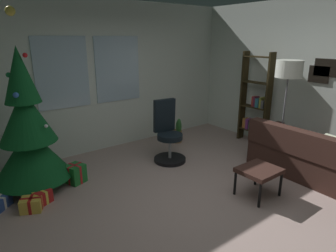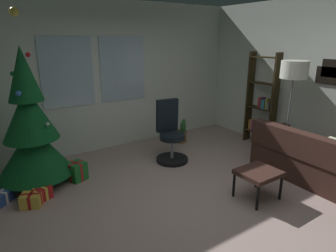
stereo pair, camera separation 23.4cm
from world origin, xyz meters
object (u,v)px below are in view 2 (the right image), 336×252
(couch, at_px, (335,166))
(gift_box_gold, at_px, (31,200))
(floor_lamp, at_px, (294,75))
(gift_box_blue, at_px, (0,198))
(gift_box_green, at_px, (77,171))
(footstool, at_px, (258,174))
(gift_box_red, at_px, (40,192))
(potted_plant, at_px, (180,132))
(holiday_tree, at_px, (31,131))
(bookshelf, at_px, (262,105))
(office_chair, at_px, (171,138))

(couch, relative_size, gift_box_gold, 6.70)
(floor_lamp, bearing_deg, gift_box_blue, 162.74)
(gift_box_green, height_order, floor_lamp, floor_lamp)
(footstool, bearing_deg, gift_box_red, 146.09)
(floor_lamp, xyz_separation_m, potted_plant, (-0.85, 1.86, -1.29))
(holiday_tree, height_order, gift_box_green, holiday_tree)
(gift_box_green, relative_size, gift_box_gold, 1.01)
(gift_box_red, height_order, gift_box_blue, gift_box_red)
(holiday_tree, bearing_deg, potted_plant, 5.41)
(gift_box_green, xyz_separation_m, bookshelf, (3.58, -0.49, 0.68))
(gift_box_gold, height_order, floor_lamp, floor_lamp)
(gift_box_blue, bearing_deg, floor_lamp, -17.26)
(couch, relative_size, gift_box_blue, 5.85)
(holiday_tree, relative_size, floor_lamp, 1.41)
(couch, height_order, footstool, couch)
(gift_box_green, distance_m, floor_lamp, 3.70)
(couch, bearing_deg, gift_box_gold, 154.15)
(gift_box_green, bearing_deg, holiday_tree, 158.28)
(gift_box_red, height_order, gift_box_green, gift_box_green)
(holiday_tree, bearing_deg, gift_box_green, -21.72)
(gift_box_red, height_order, bookshelf, bookshelf)
(potted_plant, bearing_deg, holiday_tree, -174.59)
(gift_box_green, distance_m, potted_plant, 2.35)
(bookshelf, bearing_deg, couch, -104.78)
(couch, relative_size, office_chair, 1.91)
(footstool, height_order, gift_box_blue, footstool)
(gift_box_gold, distance_m, potted_plant, 3.14)
(bookshelf, bearing_deg, floor_lamp, -116.00)
(footstool, distance_m, gift_box_green, 2.66)
(potted_plant, bearing_deg, gift_box_blue, -170.48)
(gift_box_red, relative_size, gift_box_gold, 1.13)
(gift_box_red, bearing_deg, floor_lamp, -17.13)
(gift_box_green, height_order, office_chair, office_chair)
(couch, xyz_separation_m, footstool, (-1.26, 0.37, 0.07))
(potted_plant, bearing_deg, gift_box_green, -168.36)
(couch, relative_size, gift_box_green, 6.61)
(bookshelf, height_order, potted_plant, bookshelf)
(footstool, bearing_deg, gift_box_green, 134.71)
(footstool, relative_size, holiday_tree, 0.21)
(gift_box_red, relative_size, bookshelf, 0.19)
(couch, bearing_deg, potted_plant, 106.76)
(bookshelf, bearing_deg, gift_box_blue, 174.99)
(gift_box_gold, bearing_deg, potted_plant, 16.10)
(footstool, distance_m, holiday_tree, 3.20)
(couch, bearing_deg, footstool, 163.59)
(holiday_tree, distance_m, office_chair, 2.20)
(gift_box_red, relative_size, gift_box_blue, 0.98)
(gift_box_green, bearing_deg, couch, -35.82)
(footstool, bearing_deg, floor_lamp, 20.97)
(bookshelf, height_order, floor_lamp, bookshelf)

